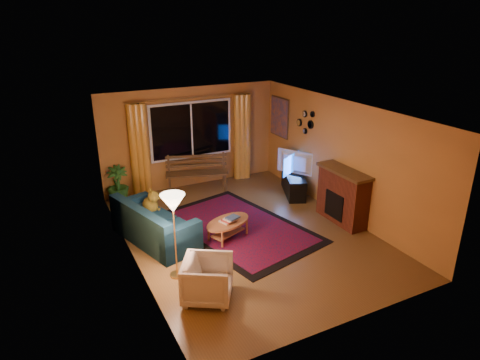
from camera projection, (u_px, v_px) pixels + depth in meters
name	position (u px, v px, depth m)	size (l,w,h in m)	color
floor	(247.00, 234.00, 8.60)	(4.50, 6.00, 0.02)	brown
ceiling	(248.00, 110.00, 7.69)	(4.50, 6.00, 0.02)	white
wall_back	(191.00, 137.00, 10.65)	(4.50, 0.02, 2.50)	#C5823C
wall_left	(128.00, 197.00, 7.19)	(0.02, 6.00, 2.50)	#C5823C
wall_right	(341.00, 158.00, 9.09)	(0.02, 6.00, 2.50)	#C5823C
window	(192.00, 130.00, 10.52)	(2.00, 0.02, 1.30)	black
curtain_rod	(191.00, 98.00, 10.19)	(0.03, 0.03, 3.20)	#BF8C3F
curtain_left	(139.00, 151.00, 10.02)	(0.36, 0.36, 2.24)	gold
curtain_right	(242.00, 137.00, 11.15)	(0.36, 0.36, 2.24)	gold
bench	(197.00, 182.00, 10.62)	(1.51, 0.44, 0.45)	#49321A
potted_plant	(118.00, 184.00, 9.91)	(0.48, 0.48, 0.86)	#235B1E
sofa	(155.00, 222.00, 8.20)	(0.83, 1.93, 0.78)	#0F2B40
dog	(150.00, 203.00, 8.51)	(0.29, 0.39, 0.43)	olive
armchair	(208.00, 278.00, 6.51)	(0.72, 0.68, 0.74)	beige
floor_lamp	(175.00, 237.00, 6.95)	(0.25, 0.25, 1.48)	#BF8C3F
rug	(238.00, 227.00, 8.82)	(2.10, 3.31, 0.02)	maroon
coffee_table	(228.00, 230.00, 8.36)	(1.01, 1.01, 0.37)	#B2693D
tv_console	(294.00, 184.00, 10.41)	(0.40, 1.21, 0.50)	black
television	(295.00, 163.00, 10.22)	(0.99, 0.13, 0.57)	black
fireplace	(343.00, 197.00, 8.93)	(0.40, 1.20, 1.10)	maroon
mirror_cluster	(305.00, 121.00, 9.95)	(0.06, 0.60, 0.56)	black
painting	(279.00, 117.00, 10.97)	(0.04, 0.76, 0.96)	#CA621A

